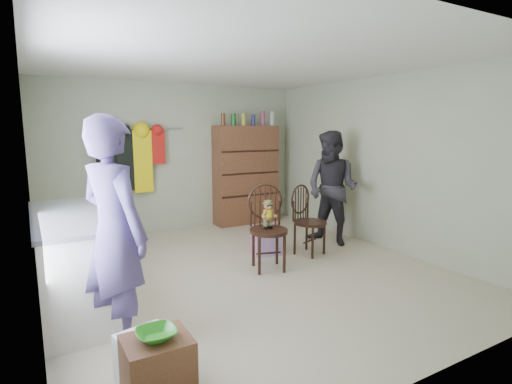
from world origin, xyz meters
TOP-DOWN VIEW (x-y plane):
  - ground_plane at (0.00, 0.00)m, footprint 5.00×5.00m
  - room_walls at (0.00, 0.53)m, footprint 5.00×5.00m
  - counter at (-1.95, 0.00)m, footprint 0.64×1.86m
  - stool at (-1.68, -1.99)m, footprint 0.38×0.33m
  - bowl at (-1.68, -1.99)m, footprint 0.23×0.23m
  - plastic_tub at (-1.63, -1.55)m, footprint 0.42×0.41m
  - chair_front at (0.30, -0.01)m, footprint 0.59×0.59m
  - chair_far at (1.08, 0.22)m, footprint 0.55×0.55m
  - striped_bag at (0.58, 0.48)m, footprint 0.42×0.35m
  - person_left at (-1.70, -0.95)m, footprint 0.68×0.80m
  - person_right at (1.71, 0.44)m, footprint 0.89×1.01m
  - dresser at (1.25, 2.30)m, footprint 1.20×0.39m
  - coat_rack at (-0.83, 2.38)m, footprint 1.42×0.12m

SIDE VIEW (x-z plane):
  - ground_plane at x=0.00m, z-range 0.00..0.00m
  - plastic_tub at x=-1.63m, z-range 0.00..0.34m
  - striped_bag at x=0.58m, z-range 0.00..0.39m
  - stool at x=-1.68m, z-range 0.00..0.54m
  - counter at x=-1.95m, z-range 0.00..0.94m
  - chair_far at x=1.08m, z-range 0.04..1.01m
  - bowl at x=-1.68m, z-range 0.54..0.60m
  - chair_front at x=0.30m, z-range 0.06..1.12m
  - person_right at x=1.71m, z-range 0.00..1.72m
  - dresser at x=1.25m, z-range -0.12..1.95m
  - person_left at x=-1.70m, z-range 0.00..1.86m
  - coat_rack at x=-0.83m, z-range 0.70..1.80m
  - room_walls at x=0.00m, z-range -0.92..4.08m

